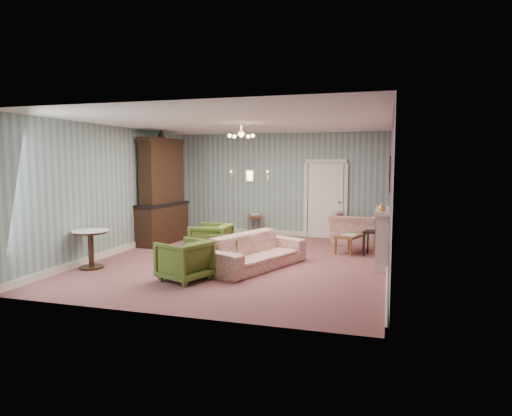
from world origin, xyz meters
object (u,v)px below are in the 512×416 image
(olive_chair_c, at_px, (211,239))
(fireplace, at_px, (382,237))
(coffee_table, at_px, (350,244))
(dresser, at_px, (162,188))
(side_table_black, at_px, (373,243))
(sofa_chintz, at_px, (256,245))
(olive_chair_a, at_px, (184,258))
(pedestal_table, at_px, (91,249))
(wingback_chair, at_px, (355,224))
(olive_chair_b, at_px, (223,250))

(olive_chair_c, bearing_deg, fireplace, 92.50)
(fireplace, distance_m, coffee_table, 1.38)
(dresser, height_order, fireplace, dresser)
(side_table_black, bearing_deg, sofa_chintz, -140.55)
(olive_chair_a, xyz_separation_m, pedestal_table, (-2.16, 0.31, -0.02))
(olive_chair_c, xyz_separation_m, pedestal_table, (-1.89, -1.62, -0.03))
(olive_chair_c, distance_m, wingback_chair, 3.89)
(coffee_table, bearing_deg, dresser, -179.43)
(olive_chair_a, distance_m, side_table_black, 4.40)
(wingback_chair, distance_m, fireplace, 2.44)
(olive_chair_b, distance_m, olive_chair_c, 0.94)
(sofa_chintz, xyz_separation_m, wingback_chair, (1.70, 3.22, 0.07))
(pedestal_table, bearing_deg, coffee_table, 31.85)
(wingback_chair, distance_m, dresser, 5.06)
(olive_chair_c, relative_size, wingback_chair, 0.69)
(olive_chair_b, xyz_separation_m, side_table_black, (2.85, 1.90, -0.06))
(olive_chair_c, xyz_separation_m, side_table_black, (3.41, 1.15, -0.13))
(fireplace, bearing_deg, olive_chair_c, -176.27)
(olive_chair_b, bearing_deg, coffee_table, 120.53)
(olive_chair_a, xyz_separation_m, side_table_black, (3.14, 3.08, -0.12))
(olive_chair_b, height_order, coffee_table, olive_chair_b)
(coffee_table, xyz_separation_m, pedestal_table, (-4.78, -2.97, 0.17))
(olive_chair_c, bearing_deg, wingback_chair, 130.11)
(side_table_black, bearing_deg, wingback_chair, 109.04)
(fireplace, distance_m, pedestal_table, 5.82)
(olive_chair_b, relative_size, sofa_chintz, 0.29)
(olive_chair_c, xyz_separation_m, wingback_chair, (2.92, 2.57, 0.11))
(olive_chair_a, distance_m, sofa_chintz, 1.59)
(olive_chair_a, height_order, pedestal_table, olive_chair_a)
(olive_chair_a, bearing_deg, sofa_chintz, 164.81)
(side_table_black, bearing_deg, fireplace, -77.01)
(coffee_table, bearing_deg, side_table_black, -21.49)
(olive_chair_b, height_order, olive_chair_c, olive_chair_c)
(fireplace, bearing_deg, olive_chair_a, -147.08)
(wingback_chair, relative_size, pedestal_table, 1.55)
(dresser, bearing_deg, sofa_chintz, -25.42)
(olive_chair_a, distance_m, olive_chair_b, 1.21)
(olive_chair_b, relative_size, side_table_black, 1.20)
(coffee_table, bearing_deg, olive_chair_b, -137.96)
(olive_chair_a, bearing_deg, dresser, -124.80)
(fireplace, bearing_deg, sofa_chintz, -159.65)
(olive_chair_a, relative_size, wingback_chair, 0.67)
(wingback_chair, height_order, side_table_black, wingback_chair)
(olive_chair_b, distance_m, sofa_chintz, 0.68)
(olive_chair_b, relative_size, wingback_chair, 0.57)
(olive_chair_a, relative_size, side_table_black, 1.41)
(olive_chair_b, relative_size, pedestal_table, 0.89)
(olive_chair_c, distance_m, fireplace, 3.63)
(olive_chair_c, relative_size, sofa_chintz, 0.35)
(pedestal_table, bearing_deg, dresser, 90.00)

